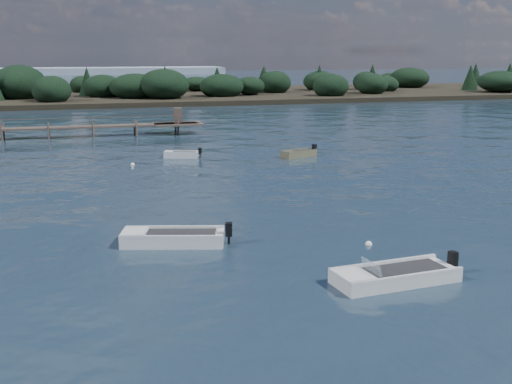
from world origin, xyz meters
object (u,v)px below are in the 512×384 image
object	(u,v)px
dinghy_mid_white_a	(395,278)
tender_far_white	(181,156)
dinghy_mid_grey	(173,240)
tender_far_grey_b	(299,155)

from	to	relation	value
dinghy_mid_white_a	tender_far_white	bearing A→B (deg)	95.38
dinghy_mid_grey	tender_far_white	bearing A→B (deg)	79.55
dinghy_mid_white_a	tender_far_grey_b	bearing A→B (deg)	77.34
dinghy_mid_grey	dinghy_mid_white_a	distance (m)	10.17
dinghy_mid_grey	tender_far_grey_b	distance (m)	25.23
tender_far_grey_b	dinghy_mid_grey	bearing A→B (deg)	-122.65
dinghy_mid_white_a	tender_far_white	world-z (taller)	dinghy_mid_white_a
dinghy_mid_grey	tender_far_grey_b	size ratio (longest dim) A/B	1.48
tender_far_grey_b	tender_far_white	bearing A→B (deg)	165.98
tender_far_white	dinghy_mid_white_a	bearing A→B (deg)	-84.62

